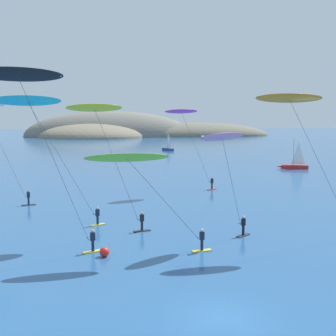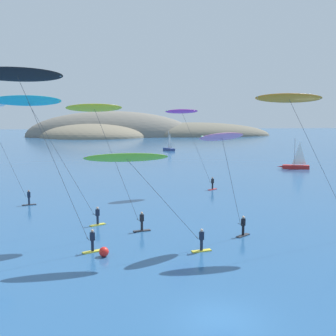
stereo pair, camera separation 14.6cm
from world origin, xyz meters
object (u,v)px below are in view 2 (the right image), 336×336
kitesurfer_magenta (184,118)px  marker_buoy (104,252)px  sailboat_far (168,148)px  kitesurfer_pink (224,146)px  kitesurfer_orange (295,110)px  kitesurfer_black (24,89)px  kitesurfer_lime (133,165)px  sailboat_near (294,165)px  kitesurfer_cyan (34,112)px  kitesurfer_yellow (99,118)px

kitesurfer_magenta → marker_buoy: size_ratio=15.47×
sailboat_far → kitesurfer_pink: 88.37m
sailboat_far → kitesurfer_magenta: size_ratio=0.54×
kitesurfer_orange → kitesurfer_pink: bearing=170.0°
kitesurfer_black → sailboat_far: bearing=76.5°
kitesurfer_lime → kitesurfer_pink: bearing=19.8°
kitesurfer_black → kitesurfer_lime: bearing=1.2°
sailboat_near → kitesurfer_lime: kitesurfer_lime is taller
sailboat_near → kitesurfer_magenta: kitesurfer_magenta is taller
kitesurfer_magenta → kitesurfer_cyan: kitesurfer_cyan is taller
sailboat_near → kitesurfer_pink: 50.63m
kitesurfer_magenta → marker_buoy: (-9.93, -23.98, -9.36)m
kitesurfer_lime → kitesurfer_magenta: bearing=72.1°
kitesurfer_orange → sailboat_far: bearing=88.6°
kitesurfer_orange → kitesurfer_black: size_ratio=0.89×
kitesurfer_orange → kitesurfer_lime: bearing=-172.4°
kitesurfer_magenta → kitesurfer_pink: (-0.62, -21.55, -2.07)m
sailboat_near → kitesurfer_magenta: 34.17m
kitesurfer_yellow → kitesurfer_magenta: 21.27m
kitesurfer_orange → kitesurfer_cyan: (-20.11, 4.83, -0.08)m
kitesurfer_yellow → sailboat_far: bearing=78.6°
sailboat_near → kitesurfer_pink: size_ratio=0.67×
sailboat_near → kitesurfer_black: size_ratio=0.45×
sailboat_far → kitesurfer_black: size_ratio=0.45×
kitesurfer_magenta → kitesurfer_pink: 21.66m
marker_buoy → kitesurfer_lime: bearing=-4.6°
kitesurfer_cyan → sailboat_far: bearing=75.1°
kitesurfer_yellow → marker_buoy: (0.34, -5.35, -9.39)m
kitesurfer_magenta → kitesurfer_cyan: 23.47m
kitesurfer_black → kitesurfer_yellow: bearing=50.6°
sailboat_near → marker_buoy: size_ratio=8.43×
sailboat_near → kitesurfer_cyan: kitesurfer_cyan is taller
sailboat_near → kitesurfer_black: (-39.72, -45.97, 11.07)m
kitesurfer_black → kitesurfer_magenta: bearing=58.5°
kitesurfer_magenta → kitesurfer_cyan: (-15.46, -17.65, 0.57)m
kitesurfer_magenta → kitesurfer_black: 28.58m
kitesurfer_black → kitesurfer_lime: size_ratio=1.42×
kitesurfer_yellow → marker_buoy: size_ratio=15.67×
kitesurfer_yellow → kitesurfer_pink: size_ratio=1.25×
sailboat_near → kitesurfer_magenta: bearing=-138.9°
kitesurfer_black → kitesurfer_cyan: bearing=94.7°
kitesurfer_yellow → kitesurfer_black: (-4.65, -5.67, 1.97)m
sailboat_near → kitesurfer_lime: (-32.62, -45.82, 5.91)m
kitesurfer_pink → kitesurfer_cyan: 15.57m
kitesurfer_cyan → kitesurfer_magenta: bearing=48.8°
kitesurfer_magenta → kitesurfer_lime: bearing=-107.9°
kitesurfer_lime → marker_buoy: (-2.11, 0.17, -6.20)m
sailboat_far → kitesurfer_pink: kitesurfer_pink is taller
sailboat_far → kitesurfer_magenta: (-6.88, -66.22, 9.07)m
sailboat_near → marker_buoy: bearing=-127.3°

